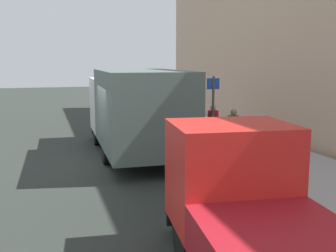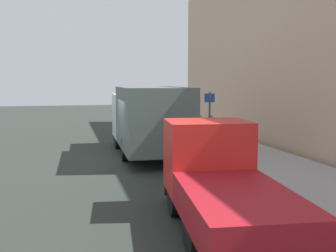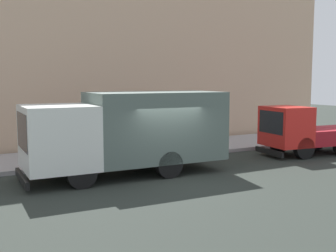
# 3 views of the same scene
# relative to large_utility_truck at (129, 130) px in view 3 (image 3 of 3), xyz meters

# --- Properties ---
(ground) EXTENTS (80.00, 80.00, 0.00)m
(ground) POSITION_rel_large_utility_truck_xyz_m (-1.08, -0.99, -1.66)
(ground) COLOR #282E29
(sidewalk) EXTENTS (3.92, 30.00, 0.16)m
(sidewalk) POSITION_rel_large_utility_truck_xyz_m (3.88, -0.99, -1.58)
(sidewalk) COLOR #9E999A
(sidewalk) RESTS_ON ground
(building_facade) EXTENTS (0.50, 30.00, 9.64)m
(building_facade) POSITION_rel_large_utility_truck_xyz_m (6.34, -0.99, 3.16)
(building_facade) COLOR #CFA988
(building_facade) RESTS_ON ground
(large_utility_truck) EXTENTS (2.81, 7.40, 3.02)m
(large_utility_truck) POSITION_rel_large_utility_truck_xyz_m (0.00, 0.00, 0.00)
(large_utility_truck) COLOR silver
(large_utility_truck) RESTS_ON ground
(small_flatbed_truck) EXTENTS (2.56, 5.46, 2.27)m
(small_flatbed_truck) POSITION_rel_large_utility_truck_xyz_m (-0.15, -8.87, -0.59)
(small_flatbed_truck) COLOR red
(small_flatbed_truck) RESTS_ON ground
(pedestrian_walking) EXTENTS (0.46, 0.46, 1.62)m
(pedestrian_walking) POSITION_rel_large_utility_truck_xyz_m (2.33, -0.13, -0.64)
(pedestrian_walking) COLOR #512E53
(pedestrian_walking) RESTS_ON sidewalk
(pedestrian_standing) EXTENTS (0.45, 0.45, 1.74)m
(pedestrian_standing) POSITION_rel_large_utility_truck_xyz_m (2.35, -2.95, -0.58)
(pedestrian_standing) COLOR black
(pedestrian_standing) RESTS_ON sidewalk
(pedestrian_third) EXTENTS (0.48, 0.48, 1.66)m
(pedestrian_third) POSITION_rel_large_utility_truck_xyz_m (2.56, -0.93, -0.63)
(pedestrian_third) COLOR #565443
(pedestrian_third) RESTS_ON sidewalk
(traffic_cone_orange) EXTENTS (0.50, 0.50, 0.71)m
(traffic_cone_orange) POSITION_rel_large_utility_truck_xyz_m (2.15, 2.63, -1.14)
(traffic_cone_orange) COLOR orange
(traffic_cone_orange) RESTS_ON sidewalk
(street_sign_post) EXTENTS (0.44, 0.08, 2.66)m
(street_sign_post) POSITION_rel_large_utility_truck_xyz_m (2.27, -1.58, 0.07)
(street_sign_post) COLOR #4C5156
(street_sign_post) RESTS_ON sidewalk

